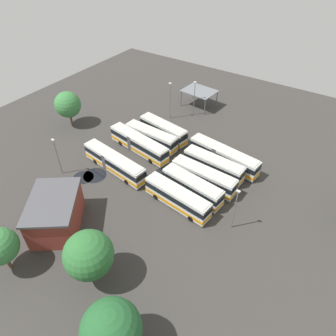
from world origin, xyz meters
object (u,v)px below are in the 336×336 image
object	(u,v)px
bus_row0_slot0	(114,162)
bus_row1_slot2	(204,177)
maintenance_shelter	(199,91)
bus_row0_slot4	(163,130)
tree_west_edge	(68,105)
bus_row1_slot4	(223,156)
bus_row1_slot1	(192,187)
lamp_post_by_building	(194,97)
tree_northeast	(111,330)
bus_row0_slot2	(139,144)
lamp_post_near_entrance	(235,208)
bus_row1_slot0	(177,197)
bus_row0_slot3	(151,137)
depot_building	(56,213)
tree_north_edge	(89,255)
lamp_post_far_corner	(170,99)
lamp_post_mid_lot	(57,155)
bus_row1_slot3	(214,165)

from	to	relation	value
bus_row0_slot0	bus_row1_slot2	distance (m)	16.22
bus_row1_slot2	maintenance_shelter	xyz separation A→B (m)	(-14.58, 24.28, 1.91)
bus_row0_slot4	tree_west_edge	distance (m)	21.18
bus_row0_slot0	bus_row1_slot4	size ratio (longest dim) A/B	1.00
bus_row1_slot1	lamp_post_by_building	bearing A→B (deg)	119.56
bus_row0_slot0	tree_northeast	size ratio (longest dim) A/B	1.74
bus_row0_slot2	tree_west_edge	distance (m)	18.75
lamp_post_near_entrance	bus_row1_slot0	bearing A→B (deg)	-175.03
bus_row0_slot3	depot_building	bearing A→B (deg)	-88.10
tree_north_edge	tree_northeast	bearing A→B (deg)	-31.69
bus_row1_slot0	tree_north_edge	world-z (taller)	tree_north_edge
bus_row0_slot4	lamp_post_by_building	bearing A→B (deg)	87.70
maintenance_shelter	lamp_post_far_corner	bearing A→B (deg)	-106.76
bus_row1_slot4	tree_west_edge	world-z (taller)	tree_west_edge
bus_row0_slot0	lamp_post_by_building	world-z (taller)	lamp_post_by_building
bus_row1_slot1	lamp_post_mid_lot	bearing A→B (deg)	-159.85
depot_building	lamp_post_far_corner	xyz separation A→B (m)	(-3.52, 35.54, 1.94)
lamp_post_far_corner	lamp_post_mid_lot	bearing A→B (deg)	-101.56
bus_row1_slot0	tree_west_edge	size ratio (longest dim) A/B	1.53
bus_row1_slot0	lamp_post_mid_lot	distance (m)	22.26
tree_northeast	tree_north_edge	bearing A→B (deg)	148.31
bus_row1_slot2	bus_row1_slot0	bearing A→B (deg)	-99.40
bus_row1_slot0	lamp_post_near_entrance	size ratio (longest dim) A/B	1.55
bus_row0_slot2	bus_row1_slot4	bearing A→B (deg)	19.80
bus_row1_slot2	lamp_post_by_building	size ratio (longest dim) A/B	1.45
bus_row1_slot4	lamp_post_far_corner	xyz separation A→B (m)	(-17.42, 8.49, 2.82)
depot_building	maintenance_shelter	distance (m)	44.21
bus_row0_slot2	lamp_post_mid_lot	bearing A→B (deg)	-120.06
depot_building	tree_west_edge	xyz separation A→B (m)	(-20.02, 21.06, 2.20)
depot_building	bus_row0_slot4	bearing A→B (deg)	90.64
bus_row0_slot4	bus_row1_slot4	xyz separation A→B (m)	(14.22, -1.14, 0.00)
bus_row1_slot1	lamp_post_far_corner	size ratio (longest dim) A/B	1.31
bus_row1_slot0	bus_row1_slot3	distance (m)	10.37
lamp_post_far_corner	maintenance_shelter	bearing A→B (deg)	73.24
tree_north_edge	bus_row0_slot3	bearing A→B (deg)	112.11
lamp_post_mid_lot	tree_northeast	bearing A→B (deg)	-31.33
maintenance_shelter	lamp_post_mid_lot	bearing A→B (deg)	-102.85
lamp_post_near_entrance	lamp_post_far_corner	bearing A→B (deg)	139.59
bus_row0_slot2	maintenance_shelter	xyz separation A→B (m)	(0.62, 22.69, 1.91)
lamp_post_near_entrance	lamp_post_mid_lot	size ratio (longest dim) A/B	1.03
maintenance_shelter	lamp_post_far_corner	size ratio (longest dim) A/B	0.93
lamp_post_near_entrance	lamp_post_far_corner	size ratio (longest dim) A/B	0.89
maintenance_shelter	lamp_post_far_corner	xyz separation A→B (m)	(-2.60, -8.65, 0.91)
bus_row0_slot0	lamp_post_mid_lot	distance (m)	9.78
depot_building	tree_west_edge	bearing A→B (deg)	133.55
bus_row1_slot2	bus_row1_slot4	size ratio (longest dim) A/B	0.83
bus_row1_slot4	lamp_post_near_entrance	world-z (taller)	lamp_post_near_entrance
bus_row1_slot2	lamp_post_by_building	bearing A→B (deg)	124.11
bus_row0_slot2	bus_row1_slot3	world-z (taller)	same
bus_row1_slot0	lamp_post_mid_lot	bearing A→B (deg)	-167.53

